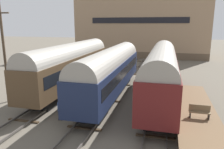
% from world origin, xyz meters
% --- Properties ---
extents(ground_plane, '(200.00, 200.00, 0.00)m').
position_xyz_m(ground_plane, '(0.00, 0.00, 0.00)').
color(ground_plane, '#60594C').
extents(track_left, '(2.60, 60.00, 0.26)m').
position_xyz_m(track_left, '(-4.99, 0.00, 0.14)').
color(track_left, '#4C4742').
rests_on(track_left, ground).
extents(track_middle, '(2.60, 60.00, 0.26)m').
position_xyz_m(track_middle, '(0.00, 0.00, 0.14)').
color(track_middle, '#4C4742').
rests_on(track_middle, ground).
extents(track_right, '(2.60, 60.00, 0.26)m').
position_xyz_m(track_right, '(4.99, 0.00, 0.14)').
color(track_right, '#4C4742').
rests_on(track_right, ground).
extents(train_car_maroon, '(2.86, 17.02, 5.30)m').
position_xyz_m(train_car_maroon, '(4.99, 4.44, 3.03)').
color(train_car_maroon, black).
rests_on(train_car_maroon, ground).
extents(train_car_brown, '(2.87, 17.77, 5.25)m').
position_xyz_m(train_car_brown, '(-4.99, 6.04, 3.01)').
color(train_car_brown, black).
rests_on(train_car_brown, ground).
extents(train_car_navy, '(2.85, 17.19, 4.98)m').
position_xyz_m(train_car_navy, '(0.00, 4.55, 2.85)').
color(train_car_navy, black).
rests_on(train_car_navy, ground).
extents(station_platform, '(2.89, 14.84, 1.01)m').
position_xyz_m(station_platform, '(7.76, -0.39, 0.93)').
color(station_platform, brown).
rests_on(station_platform, ground).
extents(bench, '(1.40, 0.40, 0.91)m').
position_xyz_m(bench, '(7.81, -1.35, 1.50)').
color(bench, brown).
rests_on(bench, station_platform).
extents(person_worker, '(0.32, 0.32, 1.67)m').
position_xyz_m(person_worker, '(-2.35, -2.13, 1.00)').
color(person_worker, '#282833').
rests_on(person_worker, ground).
extents(utility_pole, '(1.80, 0.24, 9.40)m').
position_xyz_m(utility_pole, '(-9.13, 0.58, 4.87)').
color(utility_pole, '#473828').
rests_on(utility_pole, ground).
extents(warehouse_building, '(29.09, 11.67, 14.75)m').
position_xyz_m(warehouse_building, '(-0.76, 36.39, 7.38)').
color(warehouse_building, brown).
rests_on(warehouse_building, ground).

